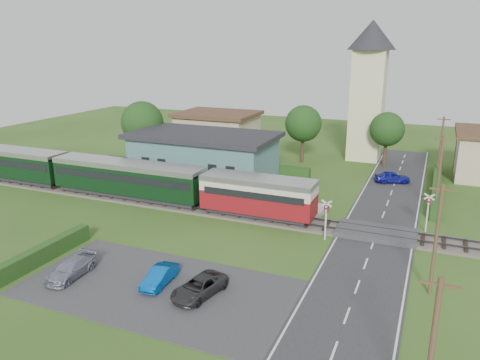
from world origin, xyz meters
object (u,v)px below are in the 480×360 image
at_px(church_tower, 369,81).
at_px(car_park_dark, 199,287).
at_px(car_on_road, 392,177).
at_px(car_park_silver, 71,268).
at_px(pedestrian_far, 129,175).
at_px(station_building, 204,156).
at_px(car_park_blue, 160,276).
at_px(equipment_hut, 113,170).
at_px(train, 102,174).
at_px(pedestrian_near, 250,194).
at_px(crossing_signal_near, 326,214).
at_px(house_west, 218,131).
at_px(crossing_signal_far, 428,207).

xyz_separation_m(church_tower, car_park_dark, (-3.66, -39.83, -9.59)).
bearing_deg(car_on_road, car_park_silver, 130.44).
bearing_deg(pedestrian_far, station_building, -52.25).
bearing_deg(station_building, car_park_dark, -63.57).
height_order(church_tower, car_park_blue, church_tower).
relative_size(equipment_hut, pedestrian_far, 1.42).
bearing_deg(pedestrian_far, car_park_blue, -144.51).
bearing_deg(train, equipment_hut, 108.95).
height_order(station_building, pedestrian_near, station_building).
relative_size(crossing_signal_near, pedestrian_near, 2.13).
xyz_separation_m(crossing_signal_near, car_on_road, (3.26, 18.16, -1.46)).
height_order(station_building, pedestrian_far, station_building).
xyz_separation_m(house_west, crossing_signal_near, (21.40, -25.41, -0.65)).
height_order(car_park_blue, pedestrian_far, pedestrian_far).
bearing_deg(pedestrian_near, house_west, -75.14).
height_order(train, crossing_signal_far, train).
bearing_deg(train, car_park_dark, -37.16).
xyz_separation_m(crossing_signal_near, crossing_signal_far, (7.20, 4.80, 0.00)).
bearing_deg(pedestrian_near, train, -7.62).
bearing_deg(pedestrian_far, car_on_road, -69.35).
distance_m(equipment_hut, crossing_signal_near, 25.04).
relative_size(station_building, pedestrian_far, 8.93).
relative_size(crossing_signal_far, car_on_road, 0.88).
xyz_separation_m(car_park_blue, pedestrian_near, (-0.37, 16.26, 0.59)).
bearing_deg(church_tower, crossing_signal_near, -87.18).
height_order(equipment_hut, church_tower, church_tower).
relative_size(car_park_blue, pedestrian_near, 2.16).
xyz_separation_m(station_building, car_park_blue, (8.40, -22.57, -2.07)).
bearing_deg(house_west, pedestrian_far, -93.16).
height_order(train, house_west, house_west).
distance_m(train, car_park_blue, 20.52).
xyz_separation_m(train, car_on_road, (26.56, 15.75, -1.49)).
xyz_separation_m(house_west, car_park_silver, (7.50, -37.95, -2.14)).
xyz_separation_m(church_tower, pedestrian_far, (-21.08, -22.64, -8.88)).
bearing_deg(car_park_dark, church_tower, 96.87).
height_order(equipment_hut, station_building, station_building).
height_order(car_park_silver, pedestrian_far, pedestrian_far).
relative_size(station_building, crossing_signal_near, 4.88).
xyz_separation_m(equipment_hut, church_tower, (23.00, 22.80, 8.48)).
bearing_deg(crossing_signal_near, crossing_signal_far, 33.69).
xyz_separation_m(crossing_signal_near, car_park_dark, (-5.06, -11.42, -1.51)).
bearing_deg(car_park_blue, car_park_silver, -170.09).
distance_m(station_building, car_on_road, 20.89).
xyz_separation_m(car_on_road, pedestrian_near, (-11.63, -13.07, 0.54)).
xyz_separation_m(crossing_signal_far, pedestrian_far, (-29.68, 0.97, -0.80)).
height_order(equipment_hut, train, train).
relative_size(crossing_signal_near, car_park_blue, 0.98).
distance_m(equipment_hut, house_west, 20.05).
bearing_deg(crossing_signal_near, car_park_silver, -137.93).
bearing_deg(church_tower, crossing_signal_far, -69.98).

